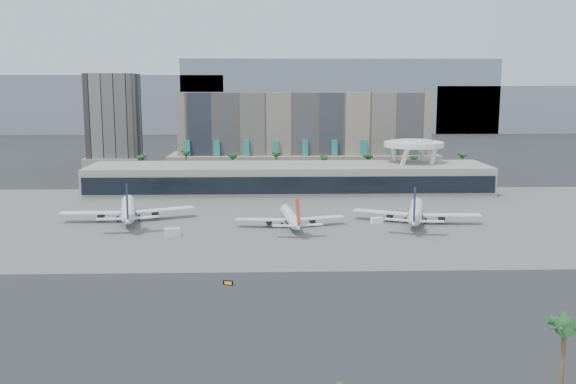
{
  "coord_description": "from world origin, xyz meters",
  "views": [
    {
      "loc": [
        -8.95,
        -162.76,
        45.55
      ],
      "look_at": [
        -2.6,
        40.0,
        11.74
      ],
      "focal_mm": 40.0,
      "sensor_mm": 36.0,
      "label": 1
    }
  ],
  "objects_px": {
    "airliner_left": "(128,210)",
    "taxiway_sign": "(228,283)",
    "airliner_centre": "(291,217)",
    "airliner_right": "(416,212)",
    "service_vehicle_a": "(172,232)",
    "service_vehicle_b": "(377,221)"
  },
  "relations": [
    {
      "from": "airliner_left",
      "to": "taxiway_sign",
      "type": "bearing_deg",
      "value": -73.9
    },
    {
      "from": "airliner_centre",
      "to": "taxiway_sign",
      "type": "bearing_deg",
      "value": -111.34
    },
    {
      "from": "airliner_right",
      "to": "service_vehicle_a",
      "type": "height_order",
      "value": "airliner_right"
    },
    {
      "from": "airliner_right",
      "to": "taxiway_sign",
      "type": "relative_size",
      "value": 17.93
    },
    {
      "from": "airliner_left",
      "to": "service_vehicle_a",
      "type": "xyz_separation_m",
      "value": [
        17.94,
        -21.84,
        -2.85
      ]
    },
    {
      "from": "airliner_left",
      "to": "airliner_right",
      "type": "relative_size",
      "value": 1.06
    },
    {
      "from": "airliner_centre",
      "to": "airliner_right",
      "type": "bearing_deg",
      "value": 0.31
    },
    {
      "from": "service_vehicle_a",
      "to": "taxiway_sign",
      "type": "height_order",
      "value": "service_vehicle_a"
    },
    {
      "from": "taxiway_sign",
      "to": "airliner_left",
      "type": "bearing_deg",
      "value": 134.41
    },
    {
      "from": "airliner_left",
      "to": "service_vehicle_a",
      "type": "height_order",
      "value": "airliner_left"
    },
    {
      "from": "airliner_centre",
      "to": "taxiway_sign",
      "type": "relative_size",
      "value": 15.4
    },
    {
      "from": "airliner_centre",
      "to": "service_vehicle_b",
      "type": "relative_size",
      "value": 9.67
    },
    {
      "from": "airliner_centre",
      "to": "airliner_right",
      "type": "height_order",
      "value": "airliner_right"
    },
    {
      "from": "service_vehicle_a",
      "to": "taxiway_sign",
      "type": "xyz_separation_m",
      "value": [
        20.11,
        -49.69,
        -0.64
      ]
    },
    {
      "from": "service_vehicle_a",
      "to": "service_vehicle_b",
      "type": "relative_size",
      "value": 1.26
    },
    {
      "from": "airliner_centre",
      "to": "taxiway_sign",
      "type": "distance_m",
      "value": 63.04
    },
    {
      "from": "taxiway_sign",
      "to": "airliner_centre",
      "type": "bearing_deg",
      "value": 91.02
    },
    {
      "from": "airliner_right",
      "to": "service_vehicle_b",
      "type": "height_order",
      "value": "airliner_right"
    },
    {
      "from": "service_vehicle_b",
      "to": "taxiway_sign",
      "type": "distance_m",
      "value": 79.78
    },
    {
      "from": "service_vehicle_a",
      "to": "service_vehicle_b",
      "type": "height_order",
      "value": "service_vehicle_a"
    },
    {
      "from": "airliner_left",
      "to": "taxiway_sign",
      "type": "height_order",
      "value": "airliner_left"
    },
    {
      "from": "airliner_left",
      "to": "airliner_centre",
      "type": "relative_size",
      "value": 1.23
    }
  ]
}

